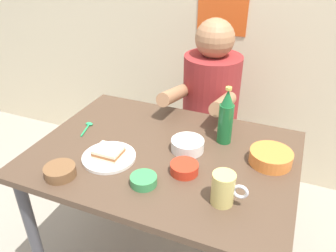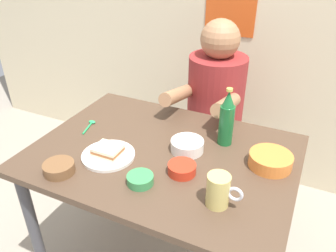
% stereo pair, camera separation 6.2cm
% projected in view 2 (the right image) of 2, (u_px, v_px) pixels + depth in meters
% --- Properties ---
extents(dining_table, '(1.10, 0.80, 0.74)m').
position_uv_depth(dining_table, '(163.00, 169.00, 1.47)').
color(dining_table, '#4C3828').
rests_on(dining_table, ground).
extents(stool, '(0.34, 0.34, 0.45)m').
position_uv_depth(stool, '(211.00, 152.00, 2.10)').
color(stool, '#4C4C51').
rests_on(stool, ground).
extents(person_seated, '(0.33, 0.56, 0.72)m').
position_uv_depth(person_seated, '(216.00, 92.00, 1.88)').
color(person_seated, maroon).
rests_on(person_seated, stool).
extents(plate_orange, '(0.22, 0.22, 0.01)m').
position_uv_depth(plate_orange, '(108.00, 155.00, 1.39)').
color(plate_orange, silver).
rests_on(plate_orange, dining_table).
extents(sandwich, '(0.11, 0.09, 0.04)m').
position_uv_depth(sandwich, '(108.00, 150.00, 1.37)').
color(sandwich, beige).
rests_on(sandwich, plate_orange).
extents(beer_mug, '(0.13, 0.08, 0.12)m').
position_uv_depth(beer_mug, '(219.00, 191.00, 1.12)').
color(beer_mug, '#D1BC66').
rests_on(beer_mug, dining_table).
extents(beer_bottle, '(0.06, 0.06, 0.26)m').
position_uv_depth(beer_bottle, '(227.00, 119.00, 1.42)').
color(beer_bottle, '#19602D').
rests_on(beer_bottle, dining_table).
extents(soup_bowl_orange, '(0.17, 0.17, 0.05)m').
position_uv_depth(soup_bowl_orange, '(270.00, 160.00, 1.32)').
color(soup_bowl_orange, orange).
rests_on(soup_bowl_orange, dining_table).
extents(sauce_bowl_chili, '(0.11, 0.11, 0.04)m').
position_uv_depth(sauce_bowl_chili, '(182.00, 168.00, 1.29)').
color(sauce_bowl_chili, red).
rests_on(sauce_bowl_chili, dining_table).
extents(dip_bowl_green, '(0.10, 0.10, 0.03)m').
position_uv_depth(dip_bowl_green, '(140.00, 179.00, 1.24)').
color(dip_bowl_green, '#388C4C').
rests_on(dip_bowl_green, dining_table).
extents(rice_bowl_white, '(0.14, 0.14, 0.05)m').
position_uv_depth(rice_bowl_white, '(187.00, 145.00, 1.42)').
color(rice_bowl_white, silver).
rests_on(rice_bowl_white, dining_table).
extents(condiment_bowl_brown, '(0.12, 0.12, 0.04)m').
position_uv_depth(condiment_bowl_brown, '(59.00, 168.00, 1.29)').
color(condiment_bowl_brown, brown).
rests_on(condiment_bowl_brown, dining_table).
extents(spoon, '(0.05, 0.12, 0.01)m').
position_uv_depth(spoon, '(90.00, 124.00, 1.61)').
color(spoon, '#26A559').
rests_on(spoon, dining_table).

